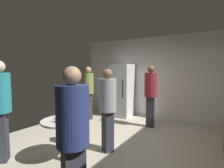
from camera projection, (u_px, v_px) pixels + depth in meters
ground_plane at (114, 147)px, 3.69m from camera, size 5.20×5.20×0.10m
wall_back at (154, 77)px, 5.83m from camera, size 5.32×0.06×2.70m
refrigerator at (122, 90)px, 6.01m from camera, size 0.70×0.68×1.80m
foreground_table at (65, 126)px, 2.97m from camera, size 0.80×0.80×0.73m
beer_bottle_amber at (70, 114)px, 3.00m from camera, size 0.06×0.06×0.23m
beer_bottle_brown at (62, 114)px, 3.02m from camera, size 0.06×0.06×0.23m
beer_bottle_green at (60, 118)px, 2.78m from camera, size 0.06×0.06×0.23m
beer_bottle_clear at (62, 116)px, 2.91m from camera, size 0.06×0.06×0.23m
plastic_cup_red at (66, 113)px, 3.19m from camera, size 0.08×0.08×0.11m
person_in_gray_shirt at (108, 104)px, 3.33m from camera, size 0.47×0.47×1.61m
person_in_maroon_shirt at (151, 91)px, 4.79m from camera, size 0.40×0.40×1.72m
person_in_teal_shirt at (0, 103)px, 2.94m from camera, size 0.48×0.48×1.75m
person_in_navy_shirt at (73, 132)px, 1.78m from camera, size 0.45×0.45×1.62m
person_in_olive_shirt at (88, 89)px, 5.55m from camera, size 0.47×0.47×1.70m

